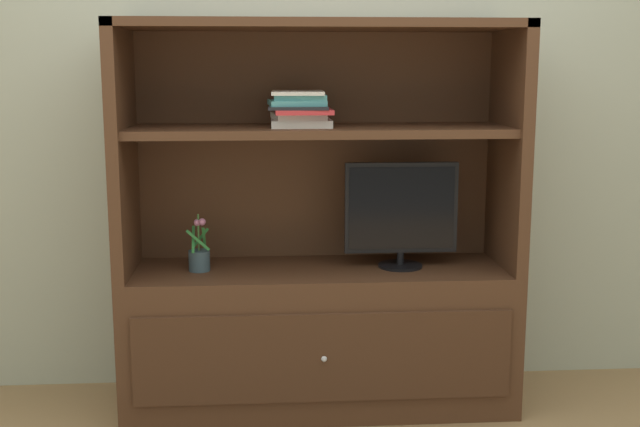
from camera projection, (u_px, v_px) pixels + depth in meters
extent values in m
cube|color=#ADB29E|center=(314.00, 85.00, 3.70)|extent=(6.00, 0.10, 2.80)
cube|color=#4C2D1C|center=(319.00, 336.00, 3.55)|extent=(1.69, 0.51, 0.62)
cube|color=#462A19|center=(324.00, 358.00, 3.29)|extent=(1.55, 0.02, 0.37)
sphere|color=silver|center=(324.00, 359.00, 3.28)|extent=(0.02, 0.02, 0.02)
cube|color=#4C2D1C|center=(123.00, 149.00, 3.35)|extent=(0.05, 0.51, 1.05)
cube|color=#4C2D1C|center=(509.00, 146.00, 3.46)|extent=(0.05, 0.51, 1.05)
cube|color=#4C2D1C|center=(315.00, 142.00, 3.65)|extent=(1.69, 0.02, 1.05)
cube|color=#4C2D1C|center=(319.00, 25.00, 3.31)|extent=(1.69, 0.51, 0.04)
cube|color=#4C2D1C|center=(319.00, 131.00, 3.39)|extent=(1.59, 0.46, 0.04)
cylinder|color=black|center=(400.00, 266.00, 3.52)|extent=(0.19, 0.19, 0.01)
cylinder|color=black|center=(400.00, 258.00, 3.51)|extent=(0.03, 0.03, 0.05)
cube|color=black|center=(401.00, 208.00, 3.47)|extent=(0.49, 0.02, 0.39)
cube|color=black|center=(402.00, 208.00, 3.46)|extent=(0.45, 0.00, 0.35)
cylinder|color=#384C56|center=(199.00, 261.00, 3.45)|extent=(0.09, 0.09, 0.09)
cylinder|color=#3D6B33|center=(199.00, 232.00, 3.42)|extent=(0.01, 0.01, 0.16)
cube|color=#2D7A38|center=(204.00, 239.00, 3.43)|extent=(0.01, 0.09, 0.12)
cube|color=#2D7A38|center=(200.00, 238.00, 3.45)|extent=(0.08, 0.02, 0.09)
cube|color=#2D7A38|center=(193.00, 239.00, 3.42)|extent=(0.02, 0.13, 0.09)
cube|color=#2D7A38|center=(198.00, 240.00, 3.41)|extent=(0.10, 0.01, 0.09)
sphere|color=#C6729E|center=(197.00, 222.00, 3.42)|extent=(0.03, 0.03, 0.03)
sphere|color=#C6729E|center=(202.00, 222.00, 3.41)|extent=(0.03, 0.03, 0.03)
cube|color=silver|center=(301.00, 123.00, 3.37)|extent=(0.25, 0.25, 0.03)
cube|color=silver|center=(298.00, 116.00, 3.38)|extent=(0.23, 0.28, 0.02)
cube|color=red|center=(303.00, 111.00, 3.37)|extent=(0.24, 0.32, 0.02)
cube|color=black|center=(298.00, 107.00, 3.36)|extent=(0.25, 0.31, 0.01)
cube|color=teal|center=(296.00, 103.00, 3.35)|extent=(0.24, 0.27, 0.02)
cube|color=teal|center=(300.00, 97.00, 3.35)|extent=(0.22, 0.25, 0.02)
cube|color=silver|center=(298.00, 93.00, 3.35)|extent=(0.23, 0.29, 0.01)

